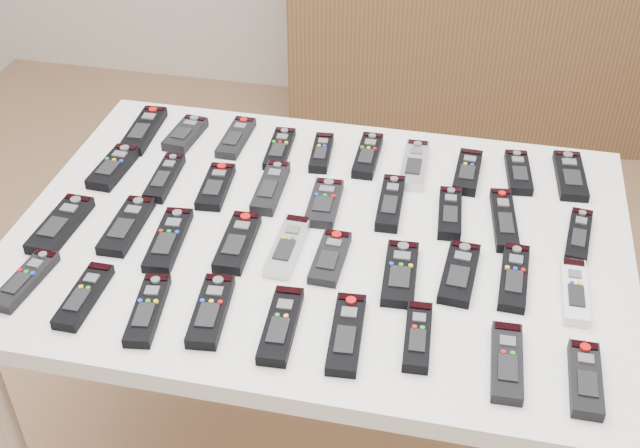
% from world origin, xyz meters
% --- Properties ---
extents(table, '(1.25, 0.88, 0.78)m').
position_xyz_m(table, '(0.01, -0.04, 0.72)').
color(table, white).
rests_on(table, ground).
extents(sideboard, '(1.85, 0.68, 0.91)m').
position_xyz_m(sideboard, '(0.43, 1.78, 0.45)').
color(sideboard, '#533921').
rests_on(sideboard, ground).
extents(remote_0, '(0.07, 0.20, 0.02)m').
position_xyz_m(remote_0, '(-0.49, 0.24, 0.79)').
color(remote_0, black).
rests_on(remote_0, table).
extents(remote_1, '(0.07, 0.15, 0.02)m').
position_xyz_m(remote_1, '(-0.38, 0.25, 0.79)').
color(remote_1, black).
rests_on(remote_1, table).
extents(remote_2, '(0.05, 0.17, 0.02)m').
position_xyz_m(remote_2, '(-0.26, 0.26, 0.79)').
color(remote_2, black).
rests_on(remote_2, table).
extents(remote_3, '(0.06, 0.17, 0.02)m').
position_xyz_m(remote_3, '(-0.14, 0.24, 0.79)').
color(remote_3, black).
rests_on(remote_3, table).
extents(remote_4, '(0.06, 0.15, 0.02)m').
position_xyz_m(remote_4, '(-0.04, 0.24, 0.79)').
color(remote_4, black).
rests_on(remote_4, table).
extents(remote_5, '(0.05, 0.17, 0.02)m').
position_xyz_m(remote_5, '(0.07, 0.25, 0.79)').
color(remote_5, black).
rests_on(remote_5, table).
extents(remote_6, '(0.06, 0.18, 0.02)m').
position_xyz_m(remote_6, '(0.18, 0.23, 0.79)').
color(remote_6, '#B7B7BC').
rests_on(remote_6, table).
extents(remote_7, '(0.06, 0.16, 0.02)m').
position_xyz_m(remote_7, '(0.30, 0.23, 0.79)').
color(remote_7, black).
rests_on(remote_7, table).
extents(remote_8, '(0.07, 0.16, 0.02)m').
position_xyz_m(remote_8, '(0.41, 0.25, 0.79)').
color(remote_8, black).
rests_on(remote_8, table).
extents(remote_9, '(0.07, 0.18, 0.02)m').
position_xyz_m(remote_9, '(0.52, 0.26, 0.79)').
color(remote_9, black).
rests_on(remote_9, table).
extents(remote_10, '(0.07, 0.16, 0.02)m').
position_xyz_m(remote_10, '(-0.49, 0.08, 0.79)').
color(remote_10, black).
rests_on(remote_10, table).
extents(remote_11, '(0.05, 0.17, 0.02)m').
position_xyz_m(remote_11, '(-0.36, 0.06, 0.79)').
color(remote_11, black).
rests_on(remote_11, table).
extents(remote_12, '(0.07, 0.16, 0.02)m').
position_xyz_m(remote_12, '(-0.24, 0.05, 0.79)').
color(remote_12, black).
rests_on(remote_12, table).
extents(remote_13, '(0.06, 0.18, 0.02)m').
position_xyz_m(remote_13, '(-0.12, 0.07, 0.79)').
color(remote_13, black).
rests_on(remote_13, table).
extents(remote_14, '(0.07, 0.16, 0.02)m').
position_xyz_m(remote_14, '(0.01, 0.04, 0.79)').
color(remote_14, black).
rests_on(remote_14, table).
extents(remote_15, '(0.05, 0.18, 0.02)m').
position_xyz_m(remote_15, '(0.14, 0.07, 0.79)').
color(remote_15, black).
rests_on(remote_15, table).
extents(remote_16, '(0.06, 0.16, 0.02)m').
position_xyz_m(remote_16, '(0.27, 0.06, 0.79)').
color(remote_16, black).
rests_on(remote_16, table).
extents(remote_17, '(0.07, 0.20, 0.02)m').
position_xyz_m(remote_17, '(0.38, 0.06, 0.79)').
color(remote_17, black).
rests_on(remote_17, table).
extents(remote_18, '(0.06, 0.17, 0.02)m').
position_xyz_m(remote_18, '(0.53, 0.04, 0.79)').
color(remote_18, black).
rests_on(remote_18, table).
extents(remote_19, '(0.07, 0.19, 0.02)m').
position_xyz_m(remote_19, '(-0.51, -0.15, 0.79)').
color(remote_19, black).
rests_on(remote_19, table).
extents(remote_20, '(0.06, 0.18, 0.02)m').
position_xyz_m(remote_20, '(-0.37, -0.12, 0.79)').
color(remote_20, black).
rests_on(remote_20, table).
extents(remote_21, '(0.07, 0.20, 0.02)m').
position_xyz_m(remote_21, '(-0.27, -0.15, 0.79)').
color(remote_21, black).
rests_on(remote_21, table).
extents(remote_22, '(0.06, 0.18, 0.02)m').
position_xyz_m(remote_22, '(-0.14, -0.13, 0.79)').
color(remote_22, black).
rests_on(remote_22, table).
extents(remote_23, '(0.05, 0.18, 0.02)m').
position_xyz_m(remote_23, '(-0.04, -0.12, 0.79)').
color(remote_23, '#B7B7BC').
rests_on(remote_23, table).
extents(remote_24, '(0.06, 0.15, 0.02)m').
position_xyz_m(remote_24, '(0.05, -0.13, 0.79)').
color(remote_24, black).
rests_on(remote_24, table).
extents(remote_25, '(0.07, 0.18, 0.02)m').
position_xyz_m(remote_25, '(0.19, -0.15, 0.79)').
color(remote_25, black).
rests_on(remote_25, table).
extents(remote_26, '(0.07, 0.18, 0.02)m').
position_xyz_m(remote_26, '(0.30, -0.13, 0.79)').
color(remote_26, black).
rests_on(remote_26, table).
extents(remote_27, '(0.06, 0.18, 0.02)m').
position_xyz_m(remote_27, '(0.41, -0.12, 0.79)').
color(remote_27, black).
rests_on(remote_27, table).
extents(remote_28, '(0.05, 0.17, 0.02)m').
position_xyz_m(remote_28, '(0.52, -0.13, 0.79)').
color(remote_28, silver).
rests_on(remote_28, table).
extents(remote_29, '(0.06, 0.17, 0.02)m').
position_xyz_m(remote_29, '(-0.49, -0.32, 0.79)').
color(remote_29, black).
rests_on(remote_29, table).
extents(remote_30, '(0.05, 0.17, 0.02)m').
position_xyz_m(remote_30, '(-0.37, -0.34, 0.79)').
color(remote_30, black).
rests_on(remote_30, table).
extents(remote_31, '(0.07, 0.18, 0.02)m').
position_xyz_m(remote_31, '(-0.24, -0.35, 0.79)').
color(remote_31, black).
rests_on(remote_31, table).
extents(remote_32, '(0.07, 0.18, 0.02)m').
position_xyz_m(remote_32, '(-0.13, -0.33, 0.79)').
color(remote_32, black).
rests_on(remote_32, table).
extents(remote_33, '(0.06, 0.18, 0.02)m').
position_xyz_m(remote_33, '(0.01, -0.33, 0.79)').
color(remote_33, black).
rests_on(remote_33, table).
extents(remote_34, '(0.07, 0.19, 0.02)m').
position_xyz_m(remote_34, '(0.12, -0.33, 0.79)').
color(remote_34, black).
rests_on(remote_34, table).
extents(remote_35, '(0.05, 0.16, 0.02)m').
position_xyz_m(remote_35, '(0.25, -0.31, 0.79)').
color(remote_35, black).
rests_on(remote_35, table).
extents(remote_36, '(0.06, 0.17, 0.02)m').
position_xyz_m(remote_36, '(0.40, -0.34, 0.79)').
color(remote_36, black).
rests_on(remote_36, table).
extents(remote_37, '(0.05, 0.16, 0.02)m').
position_xyz_m(remote_37, '(0.53, -0.35, 0.79)').
color(remote_37, black).
rests_on(remote_37, table).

